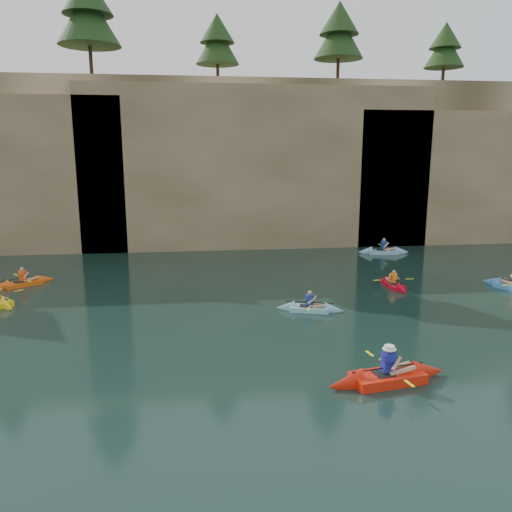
{
  "coord_description": "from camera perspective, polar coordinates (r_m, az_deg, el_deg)",
  "views": [
    {
      "loc": [
        -2.5,
        -12.26,
        6.72
      ],
      "look_at": [
        -0.33,
        5.19,
        3.0
      ],
      "focal_mm": 35.0,
      "sensor_mm": 36.0,
      "label": 1
    }
  ],
  "objects": [
    {
      "name": "sea_cave_center",
      "position": [
        34.63,
        -9.5,
        3.27
      ],
      "size": [
        3.5,
        1.0,
        3.2
      ],
      "primitive_type": "cube",
      "color": "black",
      "rests_on": "ground"
    },
    {
      "name": "cliff",
      "position": [
        42.34,
        -3.77,
        10.94
      ],
      "size": [
        70.0,
        16.0,
        12.0
      ],
      "primitive_type": "cube",
      "color": "tan",
      "rests_on": "ground"
    },
    {
      "name": "kayaker_red_far",
      "position": [
        26.09,
        15.41,
        -3.13
      ],
      "size": [
        2.14,
        2.94,
        1.07
      ],
      "rotation": [
        0.0,
        0.0,
        1.6
      ],
      "color": "red",
      "rests_on": "ground"
    },
    {
      "name": "kayaker_ltblue_mid",
      "position": [
        34.28,
        14.35,
        0.53
      ],
      "size": [
        3.47,
        2.53,
        1.3
      ],
      "rotation": [
        0.0,
        0.0,
        -0.12
      ],
      "color": "#7CACCF",
      "rests_on": "ground"
    },
    {
      "name": "kayaker_orange",
      "position": [
        27.97,
        -25.07,
        -2.8
      ],
      "size": [
        2.93,
        2.48,
        1.19
      ],
      "rotation": [
        0.0,
        0.0,
        0.65
      ],
      "color": "#EC560E",
      "rests_on": "ground"
    },
    {
      "name": "main_kayaker",
      "position": [
        15.63,
        14.81,
        -13.17
      ],
      "size": [
        3.93,
        2.56,
        1.43
      ],
      "rotation": [
        0.0,
        0.0,
        0.17
      ],
      "color": "red",
      "rests_on": "ground"
    },
    {
      "name": "cliff_slab_center",
      "position": [
        35.17,
        0.28,
        10.27
      ],
      "size": [
        24.0,
        2.4,
        11.4
      ],
      "primitive_type": "cube",
      "color": "#9D855F",
      "rests_on": "ground"
    },
    {
      "name": "cliff_pines",
      "position": [
        38.46,
        -3.5,
        25.75
      ],
      "size": [
        56.0,
        6.0,
        7.83
      ],
      "primitive_type": null,
      "color": "black",
      "rests_on": "cliff"
    },
    {
      "name": "sea_cave_east",
      "position": [
        36.7,
        12.93,
        4.64
      ],
      "size": [
        5.0,
        1.0,
        4.5
      ],
      "primitive_type": "cube",
      "color": "black",
      "rests_on": "ground"
    },
    {
      "name": "kayaker_ltblue_near",
      "position": [
        21.53,
        6.15,
        -5.93
      ],
      "size": [
        2.95,
        2.18,
        1.13
      ],
      "rotation": [
        0.0,
        0.0,
        -0.28
      ],
      "color": "#82C1DA",
      "rests_on": "ground"
    },
    {
      "name": "ground",
      "position": [
        14.21,
        4.08,
        -16.32
      ],
      "size": [
        160.0,
        160.0,
        0.0
      ],
      "primitive_type": "plane",
      "color": "black",
      "rests_on": "ground"
    }
  ]
}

